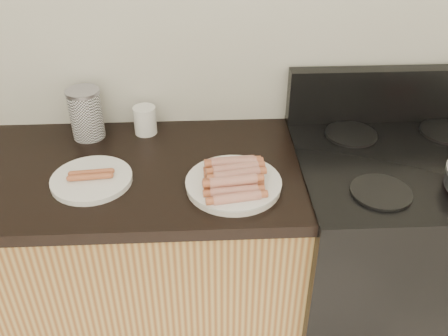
{
  "coord_description": "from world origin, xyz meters",
  "views": [
    {
      "loc": [
        0.09,
        0.35,
        1.79
      ],
      "look_at": [
        0.15,
        1.62,
        0.94
      ],
      "focal_mm": 40.0,
      "sensor_mm": 36.0,
      "label": 1
    }
  ],
  "objects_px": {
    "stove": "(390,262)",
    "side_plate": "(92,180)",
    "canister": "(86,114)",
    "main_plate": "(233,185)",
    "mug": "(145,120)"
  },
  "relations": [
    {
      "from": "stove",
      "to": "canister",
      "type": "relative_size",
      "value": 5.13
    },
    {
      "from": "side_plate",
      "to": "canister",
      "type": "height_order",
      "value": "canister"
    },
    {
      "from": "side_plate",
      "to": "mug",
      "type": "xyz_separation_m",
      "value": [
        0.14,
        0.3,
        0.04
      ]
    },
    {
      "from": "stove",
      "to": "main_plate",
      "type": "xyz_separation_m",
      "value": [
        -0.6,
        -0.1,
        0.45
      ]
    },
    {
      "from": "canister",
      "to": "main_plate",
      "type": "bearing_deg",
      "value": -34.28
    },
    {
      "from": "stove",
      "to": "side_plate",
      "type": "xyz_separation_m",
      "value": [
        -1.03,
        -0.05,
        0.45
      ]
    },
    {
      "from": "main_plate",
      "to": "mug",
      "type": "xyz_separation_m",
      "value": [
        -0.29,
        0.35,
        0.04
      ]
    },
    {
      "from": "side_plate",
      "to": "mug",
      "type": "bearing_deg",
      "value": 64.47
    },
    {
      "from": "main_plate",
      "to": "mug",
      "type": "height_order",
      "value": "mug"
    },
    {
      "from": "side_plate",
      "to": "stove",
      "type": "bearing_deg",
      "value": 2.97
    },
    {
      "from": "stove",
      "to": "main_plate",
      "type": "bearing_deg",
      "value": -170.18
    },
    {
      "from": "stove",
      "to": "mug",
      "type": "distance_m",
      "value": 1.05
    },
    {
      "from": "canister",
      "to": "mug",
      "type": "relative_size",
      "value": 1.78
    },
    {
      "from": "mug",
      "to": "canister",
      "type": "bearing_deg",
      "value": -175.49
    },
    {
      "from": "side_plate",
      "to": "canister",
      "type": "bearing_deg",
      "value": 101.07
    }
  ]
}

